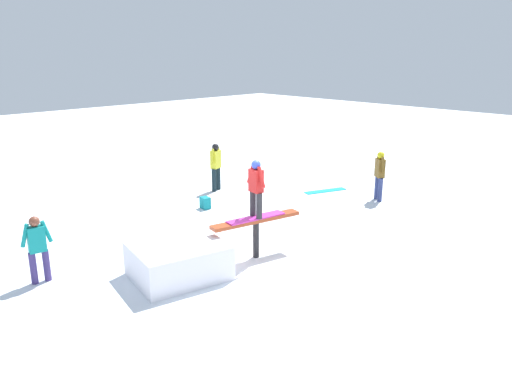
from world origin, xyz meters
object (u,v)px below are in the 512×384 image
bystander_yellow (216,164)px  loose_snowboard_cyan (325,191)px  main_rider_on_rail (256,191)px  bystander_brown (380,173)px  bystander_teal (37,246)px  backpack_on_snow (205,203)px  rail_feature (256,225)px

bystander_yellow → loose_snowboard_cyan: bystander_yellow is taller
main_rider_on_rail → bystander_brown: main_rider_on_rail is taller
main_rider_on_rail → bystander_brown: size_ratio=0.94×
bystander_yellow → bystander_teal: 7.35m
bystander_brown → bystander_yellow: bearing=-110.3°
loose_snowboard_cyan → backpack_on_snow: 4.18m
bystander_yellow → loose_snowboard_cyan: size_ratio=1.07×
rail_feature → main_rider_on_rail: bearing=0.0°
bystander_yellow → backpack_on_snow: size_ratio=4.58×
main_rider_on_rail → backpack_on_snow: size_ratio=4.20×
bystander_brown → backpack_on_snow: bearing=-89.0°
bystander_yellow → bystander_brown: size_ratio=1.02×
bystander_teal → bystander_yellow: bearing=-148.7°
bystander_yellow → backpack_on_snow: 2.07m
rail_feature → bystander_teal: size_ratio=1.57×
rail_feature → backpack_on_snow: size_ratio=6.40×
main_rider_on_rail → backpack_on_snow: bearing=78.6°
bystander_brown → backpack_on_snow: (-4.33, 3.08, -0.68)m
bystander_yellow → backpack_on_snow: (-1.48, -1.26, -0.71)m
main_rider_on_rail → bystander_yellow: (2.90, 4.83, -0.68)m
bystander_teal → bystander_brown: bystander_brown is taller
bystander_brown → rail_feature: bearing=-48.8°
bystander_teal → backpack_on_snow: bystander_teal is taller
bystander_brown → bystander_teal: bearing=-63.2°
main_rider_on_rail → bystander_teal: 4.54m
loose_snowboard_cyan → bystander_yellow: bearing=-25.7°
bystander_yellow → bystander_brown: 5.19m
bystander_yellow → loose_snowboard_cyan: bearing=114.5°
bystander_teal → loose_snowboard_cyan: (9.31, 0.10, -0.76)m
rail_feature → loose_snowboard_cyan: 5.87m
main_rider_on_rail → bystander_brown: 5.81m
loose_snowboard_cyan → main_rider_on_rail: bearing=43.2°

